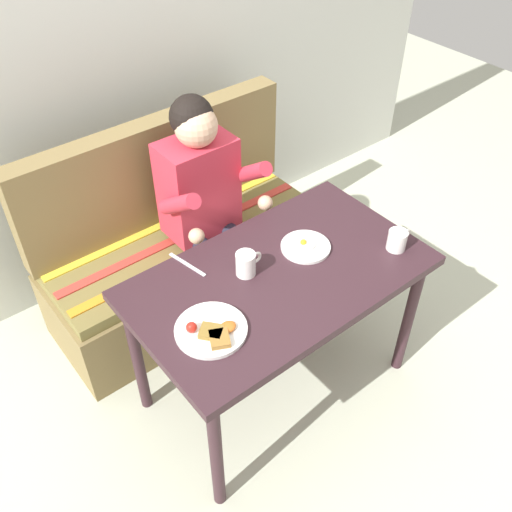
{
  "coord_description": "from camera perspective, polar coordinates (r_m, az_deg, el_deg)",
  "views": [
    {
      "loc": [
        -1.1,
        -1.22,
        2.3
      ],
      "look_at": [
        0.0,
        0.15,
        0.72
      ],
      "focal_mm": 40.14,
      "sensor_mm": 36.0,
      "label": 1
    }
  ],
  "objects": [
    {
      "name": "coffee_mug_second",
      "position": [
        2.24,
        -0.99,
        -0.73
      ],
      "size": [
        0.12,
        0.08,
        0.1
      ],
      "color": "white",
      "rests_on": "table"
    },
    {
      "name": "plate_breakfast",
      "position": [
        2.06,
        -4.46,
        -7.39
      ],
      "size": [
        0.26,
        0.26,
        0.05
      ],
      "color": "white",
      "rests_on": "table"
    },
    {
      "name": "knife",
      "position": [
        2.32,
        -6.86,
        -0.85
      ],
      "size": [
        0.05,
        0.2,
        0.0
      ],
      "primitive_type": "cube",
      "rotation": [
        0.0,
        0.0,
        0.19
      ],
      "color": "silver",
      "rests_on": "table"
    },
    {
      "name": "couch",
      "position": [
        3.0,
        -7.34,
        0.57
      ],
      "size": [
        1.44,
        0.56,
        1.0
      ],
      "color": "olive",
      "rests_on": "ground"
    },
    {
      "name": "ground_plane",
      "position": [
        2.82,
        1.95,
        -12.56
      ],
      "size": [
        8.0,
        8.0,
        0.0
      ],
      "primitive_type": "plane",
      "color": "beige"
    },
    {
      "name": "person",
      "position": [
        2.66,
        -4.87,
        5.86
      ],
      "size": [
        0.45,
        0.61,
        1.21
      ],
      "color": "#C52F41",
      "rests_on": "ground"
    },
    {
      "name": "back_wall",
      "position": [
        2.9,
        -14.92,
        20.49
      ],
      "size": [
        4.4,
        0.1,
        2.6
      ],
      "primitive_type": "cube",
      "color": "silver",
      "rests_on": "ground"
    },
    {
      "name": "table",
      "position": [
        2.33,
        2.31,
        -3.25
      ],
      "size": [
        1.2,
        0.7,
        0.73
      ],
      "color": "#351E25",
      "rests_on": "ground"
    },
    {
      "name": "plate_eggs",
      "position": [
        2.39,
        4.96,
        0.96
      ],
      "size": [
        0.21,
        0.21,
        0.04
      ],
      "color": "white",
      "rests_on": "table"
    },
    {
      "name": "coffee_mug",
      "position": [
        2.43,
        13.92,
        1.6
      ],
      "size": [
        0.12,
        0.08,
        0.09
      ],
      "color": "white",
      "rests_on": "table"
    }
  ]
}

